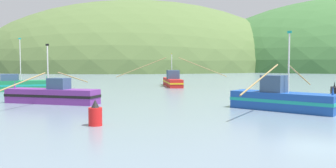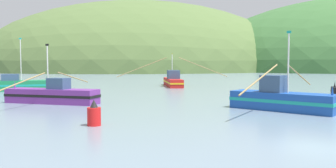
# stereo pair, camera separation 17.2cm
# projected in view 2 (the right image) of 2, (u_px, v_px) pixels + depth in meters

# --- Properties ---
(ground_plane) EXTENTS (600.00, 600.00, 0.00)m
(ground_plane) POSITION_uv_depth(u_px,v_px,m) (314.00, 148.00, 15.26)
(ground_plane) COLOR slate
(hill_mid_left) EXTENTS (181.95, 145.56, 77.43)m
(hill_mid_left) POSITION_uv_depth(u_px,v_px,m) (145.00, 70.00, 195.90)
(hill_mid_left) COLOR #516B38
(hill_mid_left) RESTS_ON ground
(hill_far_center) EXTENTS (148.94, 119.15, 76.50)m
(hill_far_center) POSITION_uv_depth(u_px,v_px,m) (81.00, 69.00, 246.54)
(hill_far_center) COLOR #386633
(hill_far_center) RESTS_ON ground
(fishing_boat_purple) EXTENTS (9.16, 11.82, 5.81)m
(fishing_boat_purple) POSITION_uv_depth(u_px,v_px,m) (52.00, 95.00, 32.41)
(fishing_boat_purple) COLOR #6B2D84
(fishing_boat_purple) RESTS_ON ground
(fishing_boat_red) EXTENTS (18.96, 11.13, 5.72)m
(fishing_boat_red) POSITION_uv_depth(u_px,v_px,m) (173.00, 81.00, 57.13)
(fishing_boat_red) COLOR red
(fishing_boat_red) RESTS_ON ground
(fishing_boat_blue) EXTENTS (12.59, 8.54, 6.54)m
(fishing_boat_blue) POSITION_uv_depth(u_px,v_px,m) (281.00, 99.00, 27.59)
(fishing_boat_blue) COLOR #19479E
(fishing_boat_blue) RESTS_ON ground
(fishing_boat_green) EXTENTS (9.60, 3.04, 7.53)m
(fishing_boat_green) POSITION_uv_depth(u_px,v_px,m) (15.00, 85.00, 47.15)
(fishing_boat_green) COLOR #197A47
(fishing_boat_green) RESTS_ON ground
(channel_buoy) EXTENTS (0.85, 0.85, 1.64)m
(channel_buoy) POSITION_uv_depth(u_px,v_px,m) (94.00, 115.00, 20.75)
(channel_buoy) COLOR red
(channel_buoy) RESTS_ON ground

